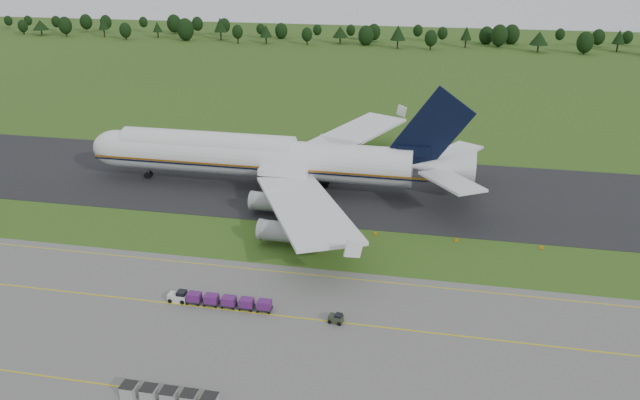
% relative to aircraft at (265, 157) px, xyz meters
% --- Properties ---
extents(ground, '(600.00, 600.00, 0.00)m').
position_rel_aircraft_xyz_m(ground, '(13.06, -24.90, -6.58)').
color(ground, '#305218').
rests_on(ground, ground).
extents(apron, '(300.00, 52.00, 0.06)m').
position_rel_aircraft_xyz_m(apron, '(13.06, -58.90, -6.55)').
color(apron, '#63635F').
rests_on(apron, ground).
extents(taxiway, '(300.00, 40.00, 0.08)m').
position_rel_aircraft_xyz_m(taxiway, '(13.06, 3.10, -6.54)').
color(taxiway, black).
rests_on(taxiway, ground).
extents(apron_markings, '(300.00, 30.20, 0.01)m').
position_rel_aircraft_xyz_m(apron_markings, '(13.06, -51.88, -6.51)').
color(apron_markings, '#D5C10C').
rests_on(apron_markings, apron).
extents(tree_line, '(529.71, 21.88, 11.38)m').
position_rel_aircraft_xyz_m(tree_line, '(14.23, 194.48, -0.59)').
color(tree_line, black).
rests_on(tree_line, ground).
extents(aircraft, '(81.40, 79.95, 23.02)m').
position_rel_aircraft_xyz_m(aircraft, '(0.00, 0.00, 0.00)').
color(aircraft, white).
rests_on(aircraft, ground).
extents(baggage_train, '(15.26, 1.62, 1.56)m').
position_rel_aircraft_xyz_m(baggage_train, '(6.09, -46.06, -5.68)').
color(baggage_train, silver).
rests_on(baggage_train, apron).
extents(utility_cart, '(2.10, 1.46, 1.07)m').
position_rel_aircraft_xyz_m(utility_cart, '(23.14, -46.98, -5.99)').
color(utility_cart, '#2C3223').
rests_on(utility_cart, apron).
extents(uld_row, '(11.29, 1.69, 1.67)m').
position_rel_aircraft_xyz_m(uld_row, '(7.66, -66.21, -5.67)').
color(uld_row, '#9B9B9B').
rests_on(uld_row, apron).
extents(edge_markers, '(42.43, 0.30, 0.60)m').
position_rel_aircraft_xyz_m(edge_markers, '(32.23, -18.71, -6.30)').
color(edge_markers, orange).
rests_on(edge_markers, ground).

